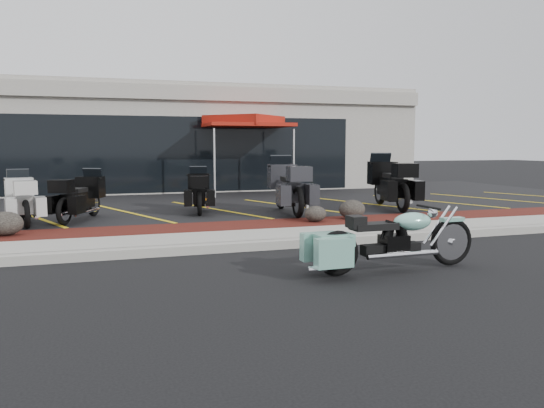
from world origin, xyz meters
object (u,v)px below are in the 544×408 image
object	(u,v)px
traffic_cone	(202,195)
hero_cruiser	(451,235)
popup_canopy	(244,123)
touring_white	(19,195)

from	to	relation	value
traffic_cone	hero_cruiser	bearing A→B (deg)	-75.47
hero_cruiser	popup_canopy	size ratio (longest dim) A/B	0.74
hero_cruiser	touring_white	distance (m)	9.21
touring_white	traffic_cone	size ratio (longest dim) A/B	4.97
traffic_cone	popup_canopy	bearing A→B (deg)	52.18
touring_white	popup_canopy	world-z (taller)	popup_canopy
hero_cruiser	traffic_cone	xyz separation A→B (m)	(-2.26, 8.71, -0.13)
touring_white	popup_canopy	size ratio (longest dim) A/B	0.54
hero_cruiser	touring_white	world-z (taller)	touring_white
hero_cruiser	popup_canopy	world-z (taller)	popup_canopy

